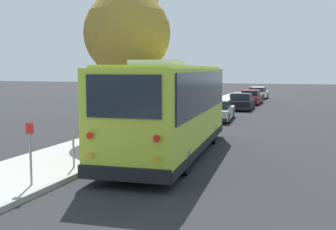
% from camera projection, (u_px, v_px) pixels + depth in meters
% --- Properties ---
extents(ground_plane, '(160.00, 160.00, 0.00)m').
position_uv_depth(ground_plane, '(178.00, 150.00, 16.32)').
color(ground_plane, '#28282B').
extents(sidewalk_slab, '(80.00, 3.04, 0.15)m').
position_uv_depth(sidewalk_slab, '(106.00, 143.00, 17.31)').
color(sidewalk_slab, '#B2AFA8').
rests_on(sidewalk_slab, ground).
extents(curb_strip, '(80.00, 0.14, 0.15)m').
position_uv_depth(curb_strip, '(142.00, 146.00, 16.80)').
color(curb_strip, '#9D9A94').
rests_on(curb_strip, ground).
extents(shuttle_bus, '(9.90, 3.34, 3.39)m').
position_uv_depth(shuttle_bus, '(171.00, 105.00, 15.12)').
color(shuttle_bus, '#ADC633').
rests_on(shuttle_bus, ground).
extents(parked_sedan_silver, '(4.65, 2.03, 1.26)m').
position_uv_depth(parked_sedan_silver, '(218.00, 111.00, 25.90)').
color(parked_sedan_silver, '#A8AAAF').
rests_on(parked_sedan_silver, ground).
extents(parked_sedan_black, '(4.21, 1.90, 1.26)m').
position_uv_depth(parked_sedan_black, '(241.00, 102.00, 32.74)').
color(parked_sedan_black, black).
rests_on(parked_sedan_black, ground).
extents(parked_sedan_maroon, '(4.70, 1.73, 1.26)m').
position_uv_depth(parked_sedan_maroon, '(251.00, 98.00, 38.08)').
color(parked_sedan_maroon, maroon).
rests_on(parked_sedan_maroon, ground).
extents(parked_sedan_white, '(4.71, 1.94, 1.27)m').
position_uv_depth(parked_sedan_white, '(258.00, 93.00, 44.82)').
color(parked_sedan_white, silver).
rests_on(parked_sedan_white, ground).
extents(street_tree, '(3.85, 3.85, 7.05)m').
position_uv_depth(street_tree, '(128.00, 28.00, 18.75)').
color(street_tree, brown).
rests_on(street_tree, sidewalk_slab).
extents(sign_post_near, '(0.06, 0.22, 1.60)m').
position_uv_depth(sign_post_near, '(30.00, 153.00, 10.71)').
color(sign_post_near, gray).
rests_on(sign_post_near, sidewalk_slab).
extents(sign_post_far, '(0.06, 0.06, 1.10)m').
position_uv_depth(sign_post_far, '(73.00, 150.00, 12.67)').
color(sign_post_far, gray).
rests_on(sign_post_far, sidewalk_slab).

